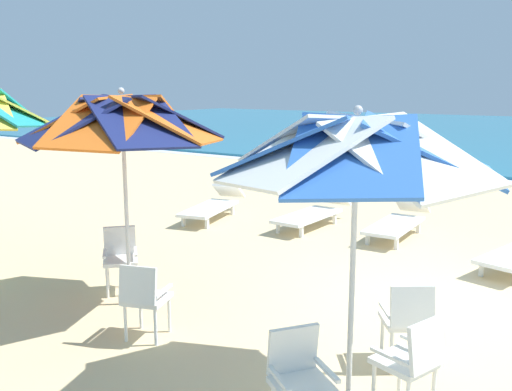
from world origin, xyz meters
The scene contains 11 objects.
ground_plane centered at (0.00, 0.00, 0.00)m, with size 80.00×80.00×0.00m, color beige.
beach_umbrella_0 centered at (0.04, -2.69, 2.21)m, with size 2.43×2.43×2.57m.
plastic_chair_0 centered at (0.59, -2.68, 0.50)m, with size 0.58×0.55×0.87m.
plastic_chair_1 centered at (-0.03, -3.46, 0.50)m, with size 0.63×0.62×0.87m.
plastic_chair_2 centered at (0.27, -1.89, 0.50)m, with size 0.62×0.63×0.87m.
beach_umbrella_1 centered at (-3.17, -2.31, 2.31)m, with size 2.45×2.45×2.70m.
plastic_chair_3 centered at (-2.27, -2.92, 0.50)m, with size 0.56×0.58×0.87m.
plastic_chair_4 centered at (-3.63, -2.03, 0.50)m, with size 0.63×0.63×0.87m.
sun_lounger_1 centered at (-1.57, 2.78, 0.28)m, with size 0.72×2.17×0.62m.
sun_lounger_2 centered at (-3.22, 2.56, 0.28)m, with size 0.68×2.16×0.62m.
sun_lounger_3 centered at (-5.27, 1.99, 0.28)m, with size 1.13×2.23×0.62m.
Camera 1 is at (1.99, -6.99, 2.72)m, focal length 39.68 mm.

